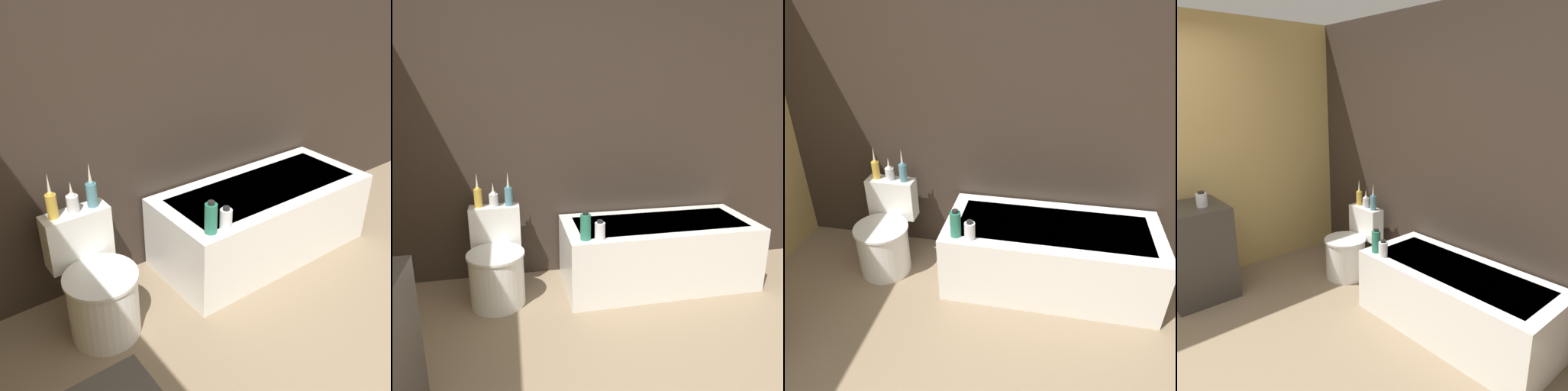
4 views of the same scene
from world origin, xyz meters
TOP-DOWN VIEW (x-y plane):
  - wall_back_tiled at (0.00, 2.42)m, footprint 6.40×0.06m
  - bathtub at (0.75, 2.02)m, footprint 1.59×0.70m
  - toilet at (-0.58, 1.99)m, footprint 0.43×0.57m
  - vase_gold at (-0.70, 2.21)m, footprint 0.06×0.06m
  - vase_silver at (-0.58, 2.21)m, footprint 0.07×0.07m
  - vase_bronze at (-0.46, 2.20)m, footprint 0.06×0.06m
  - shampoo_bottle_tall at (0.08, 1.77)m, footprint 0.08×0.08m
  - shampoo_bottle_short at (0.18, 1.75)m, footprint 0.08×0.08m

SIDE VIEW (x-z plane):
  - bathtub at x=0.75m, z-range 0.00..0.54m
  - toilet at x=-0.58m, z-range -0.07..0.63m
  - shampoo_bottle_short at x=0.18m, z-range 0.53..0.68m
  - shampoo_bottle_tall at x=0.08m, z-range 0.53..0.74m
  - vase_silver at x=-0.58m, z-range 0.67..0.86m
  - vase_gold at x=-0.70m, z-range 0.66..0.93m
  - vase_bronze at x=-0.46m, z-range 0.66..0.93m
  - wall_back_tiled at x=0.00m, z-range 0.00..2.60m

